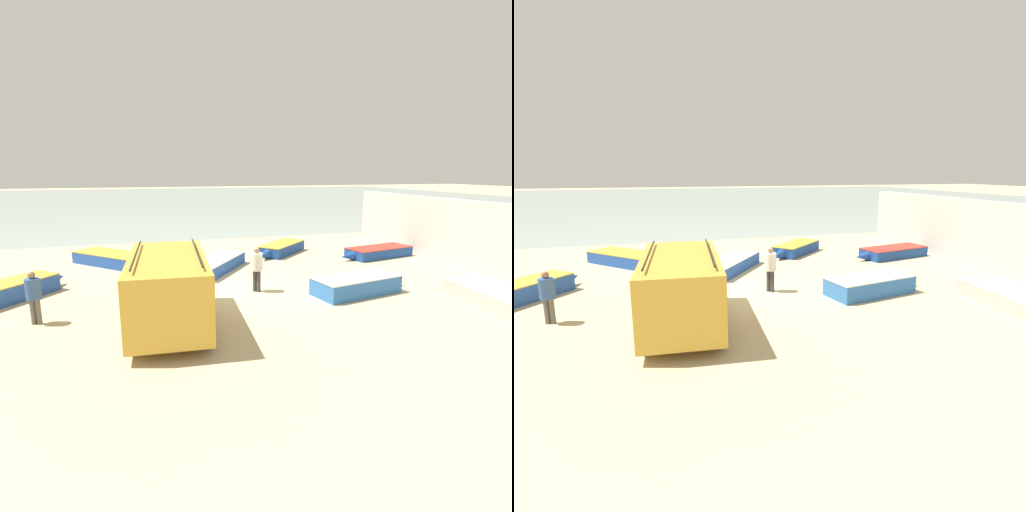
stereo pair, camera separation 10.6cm
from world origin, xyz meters
TOP-DOWN VIEW (x-y plane):
  - ground_plane at (0.00, 0.00)m, footprint 200.00×200.00m
  - sea_water at (0.00, 52.00)m, footprint 120.00×80.00m
  - harbor_wall at (11.05, 1.00)m, footprint 0.50×17.67m
  - parked_van at (-3.11, -2.57)m, footprint 2.51×5.15m
  - fishing_rowboat_0 at (-0.62, 3.43)m, footprint 3.57×4.47m
  - fishing_rowboat_1 at (7.69, -4.20)m, footprint 1.95×5.48m
  - fishing_rowboat_2 at (3.96, -1.33)m, footprint 4.10×2.07m
  - fishing_rowboat_3 at (-5.18, 6.23)m, footprint 4.40×4.50m
  - fishing_rowboat_4 at (-8.24, 1.60)m, footprint 3.19×3.64m
  - fishing_rowboat_5 at (8.24, 4.06)m, footprint 4.47×2.14m
  - fishing_rowboat_6 at (3.60, 6.29)m, footprint 3.54×3.40m
  - fisherman_0 at (0.33, -0.05)m, footprint 0.45×0.45m
  - fisherman_1 at (-6.94, -1.34)m, footprint 0.43×0.43m
  - fisherman_2 at (-2.83, 1.66)m, footprint 0.48×0.48m
  - fisherman_3 at (-3.78, 1.62)m, footprint 0.46×0.46m

SIDE VIEW (x-z plane):
  - ground_plane at x=0.00m, z-range 0.00..0.00m
  - sea_water at x=0.00m, z-range 0.00..0.01m
  - fishing_rowboat_5 at x=8.24m, z-range 0.00..0.53m
  - fishing_rowboat_1 at x=7.69m, z-range 0.00..0.56m
  - fishing_rowboat_0 at x=-0.62m, z-range 0.00..0.57m
  - fishing_rowboat_6 at x=3.60m, z-range 0.00..0.58m
  - fishing_rowboat_3 at x=-5.18m, z-range 0.00..0.59m
  - fishing_rowboat_4 at x=-8.24m, z-range 0.00..0.66m
  - fishing_rowboat_2 at x=3.96m, z-range 0.00..0.67m
  - fisherman_1 at x=-6.94m, z-range 0.16..1.78m
  - fisherman_0 at x=0.33m, z-range 0.17..1.88m
  - fisherman_3 at x=-3.78m, z-range 0.17..1.93m
  - fisherman_2 at x=-2.83m, z-range 0.18..1.99m
  - parked_van at x=-3.11m, z-range 0.05..2.30m
  - harbor_wall at x=11.05m, z-range 0.00..3.15m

